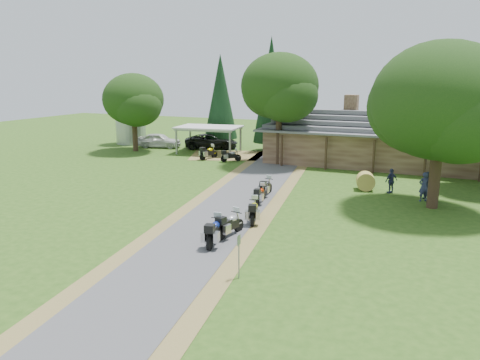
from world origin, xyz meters
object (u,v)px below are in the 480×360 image
at_px(motorcycle_carport_b, 231,155).
at_px(motorcycle_row_b, 230,223).
at_px(lodge, 381,138).
at_px(car_white_sedan, 159,138).
at_px(motorcycle_carport_a, 209,152).
at_px(hay_bale, 365,181).
at_px(silo, 130,114).
at_px(carport, 209,140).
at_px(motorcycle_row_c, 254,210).
at_px(motorcycle_row_d, 260,194).
at_px(motorcycle_row_e, 266,186).
at_px(car_dark_suv, 211,138).
at_px(motorcycle_row_a, 214,230).

bearing_deg(motorcycle_carport_b, motorcycle_row_b, -111.28).
height_order(lodge, car_white_sedan, lodge).
relative_size(motorcycle_carport_a, hay_bale, 1.59).
bearing_deg(silo, motorcycle_carport_b, -21.55).
bearing_deg(lodge, motorcycle_row_b, -101.11).
bearing_deg(carport, motorcycle_row_c, -63.67).
relative_size(motorcycle_row_d, motorcycle_carport_a, 0.88).
bearing_deg(motorcycle_row_e, lodge, -22.48).
distance_m(silo, motorcycle_carport_a, 14.79).
bearing_deg(lodge, motorcycle_carport_b, -162.04).
bearing_deg(car_dark_suv, motorcycle_row_e, -165.78).
height_order(silo, motorcycle_carport_a, silo).
height_order(carport, motorcycle_row_d, carport).
distance_m(motorcycle_row_d, motorcycle_row_e, 2.02).
bearing_deg(motorcycle_carport_a, motorcycle_row_b, -132.01).
relative_size(silo, hay_bale, 5.54).
height_order(carport, motorcycle_carport_b, carport).
bearing_deg(car_white_sedan, carport, -111.83).
relative_size(car_dark_suv, motorcycle_row_c, 3.15).
relative_size(silo, motorcycle_row_a, 3.40).
xyz_separation_m(silo, motorcycle_row_d, (23.56, -18.89, -2.93)).
height_order(motorcycle_row_c, motorcycle_row_d, motorcycle_row_c).
distance_m(motorcycle_row_e, hay_bale, 7.32).
relative_size(car_white_sedan, motorcycle_carport_b, 3.41).
bearing_deg(silo, motorcycle_row_d, -38.73).
distance_m(silo, carport, 12.14).
xyz_separation_m(car_white_sedan, motorcycle_carport_a, (8.44, -4.38, -0.33)).
xyz_separation_m(motorcycle_carport_a, motorcycle_carport_b, (2.57, -0.40, -0.08)).
xyz_separation_m(lodge, car_white_sedan, (-24.11, 0.54, -1.42)).
xyz_separation_m(car_dark_suv, motorcycle_row_b, (13.81, -25.66, -0.53)).
distance_m(lodge, motorcycle_carport_b, 13.89).
relative_size(silo, motorcycle_row_b, 3.52).
relative_size(carport, hay_bale, 5.03).
height_order(car_white_sedan, motorcycle_row_b, car_white_sedan).
relative_size(car_dark_suv, motorcycle_row_b, 3.15).
xyz_separation_m(car_dark_suv, motorcycle_row_d, (13.02, -19.16, -0.60)).
bearing_deg(car_dark_suv, motorcycle_carport_b, -163.20).
relative_size(car_dark_suv, motorcycle_carport_a, 3.12).
bearing_deg(motorcycle_row_e, silo, 52.43).
relative_size(lodge, motorcycle_row_e, 11.45).
distance_m(lodge, motorcycle_row_c, 21.22).
height_order(silo, motorcycle_row_d, silo).
height_order(motorcycle_row_d, motorcycle_carport_a, motorcycle_carport_a).
relative_size(lodge, motorcycle_row_a, 10.25).
relative_size(lodge, hay_bale, 16.72).
bearing_deg(silo, carport, -12.32).
bearing_deg(motorcycle_carport_b, motorcycle_row_a, -113.21).
distance_m(lodge, car_dark_suv, 18.58).
bearing_deg(motorcycle_carport_a, car_dark_suv, 42.45).
xyz_separation_m(motorcycle_row_e, hay_bale, (5.97, 4.24, 0.00)).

